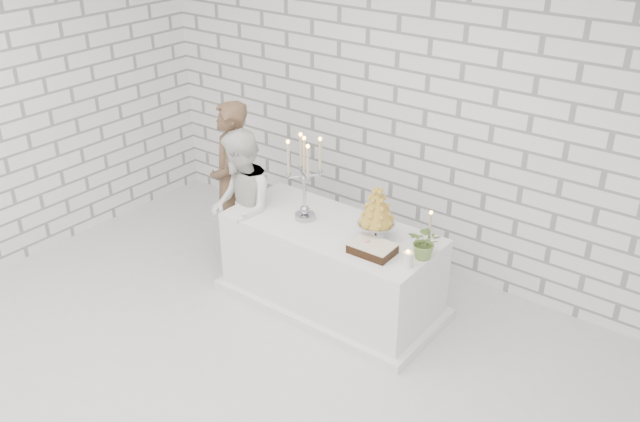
{
  "coord_description": "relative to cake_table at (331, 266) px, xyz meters",
  "views": [
    {
      "loc": [
        2.73,
        -2.57,
        3.45
      ],
      "look_at": [
        -0.1,
        1.13,
        1.05
      ],
      "focal_mm": 38.75,
      "sensor_mm": 36.0,
      "label": 1
    }
  ],
  "objects": [
    {
      "name": "bride",
      "position": [
        -0.87,
        -0.15,
        0.33
      ],
      "size": [
        0.87,
        0.87,
        1.42
      ],
      "primitive_type": "imported",
      "rotation": [
        0.0,
        0.0,
        -0.79
      ],
      "color": "white",
      "rests_on": "ground"
    },
    {
      "name": "chocolate_cake",
      "position": [
        0.5,
        -0.15,
        0.42
      ],
      "size": [
        0.33,
        0.24,
        0.08
      ],
      "primitive_type": "cube",
      "rotation": [
        0.0,
        0.0,
        0.02
      ],
      "color": "black",
      "rests_on": "cake_table"
    },
    {
      "name": "croquembouche",
      "position": [
        0.4,
        0.05,
        0.61
      ],
      "size": [
        0.32,
        0.32,
        0.46
      ],
      "primitive_type": null,
      "rotation": [
        0.0,
        0.0,
        0.07
      ],
      "color": "olive",
      "rests_on": "cake_table"
    },
    {
      "name": "flowers",
      "position": [
        0.85,
        0.03,
        0.51
      ],
      "size": [
        0.3,
        0.27,
        0.28
      ],
      "primitive_type": "imported",
      "rotation": [
        0.0,
        0.0,
        0.26
      ],
      "color": "#457637",
      "rests_on": "cake_table"
    },
    {
      "name": "extra_taper",
      "position": [
        0.82,
        0.14,
        0.54
      ],
      "size": [
        0.06,
        0.06,
        0.32
      ],
      "primitive_type": "cylinder",
      "rotation": [
        0.0,
        0.0,
        -0.03
      ],
      "color": "#C0AF88",
      "rests_on": "cake_table"
    },
    {
      "name": "wall_back",
      "position": [
        0.21,
        1.07,
        1.12
      ],
      "size": [
        6.0,
        0.01,
        3.0
      ],
      "primitive_type": "cube",
      "color": "white",
      "rests_on": "ground"
    },
    {
      "name": "cake_table",
      "position": [
        0.0,
        0.0,
        0.0
      ],
      "size": [
        1.8,
        0.8,
        0.75
      ],
      "primitive_type": "cube",
      "color": "white",
      "rests_on": "ground"
    },
    {
      "name": "groom",
      "position": [
        -1.2,
        0.07,
        0.4
      ],
      "size": [
        0.65,
        0.67,
        1.56
      ],
      "primitive_type": "imported",
      "rotation": [
        0.0,
        0.0,
        -0.89
      ],
      "color": "brown",
      "rests_on": "ground"
    },
    {
      "name": "ground",
      "position": [
        0.21,
        -1.43,
        -0.38
      ],
      "size": [
        6.0,
        5.0,
        0.01
      ],
      "primitive_type": "cube",
      "color": "silver",
      "rests_on": "ground"
    },
    {
      "name": "candelabra",
      "position": [
        -0.26,
        -0.03,
        0.74
      ],
      "size": [
        0.33,
        0.33,
        0.74
      ],
      "primitive_type": null,
      "rotation": [
        0.0,
        0.0,
        0.11
      ],
      "color": "#9D9DA7",
      "rests_on": "cake_table"
    },
    {
      "name": "pillar_candle",
      "position": [
        0.81,
        -0.16,
        0.44
      ],
      "size": [
        0.08,
        0.08,
        0.12
      ],
      "primitive_type": "cylinder",
      "rotation": [
        0.0,
        0.0,
        -0.04
      ],
      "color": "white",
      "rests_on": "cake_table"
    }
  ]
}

